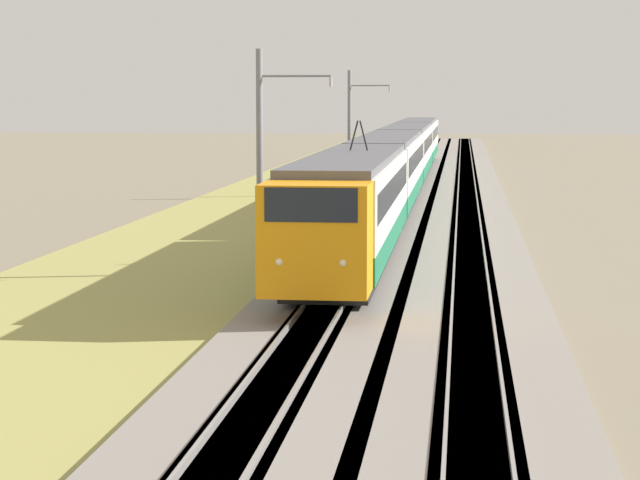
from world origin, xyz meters
The scene contains 8 objects.
ballast_main centered at (50.00, 0.00, 0.15)m, with size 240.00×4.40×0.30m.
ballast_adjacent centered at (50.00, -4.03, 0.15)m, with size 240.00×4.40×0.30m.
track_main centered at (50.00, 0.00, 0.16)m, with size 240.00×1.57×0.45m.
track_adjacent centered at (50.00, -4.03, 0.16)m, with size 240.00×1.57×0.45m.
grass_verge centered at (50.00, 6.10, 0.06)m, with size 240.00×11.50×0.12m.
passenger_train centered at (72.03, 0.00, 2.45)m, with size 85.70×2.94×5.21m.
catenary_mast_mid centered at (39.68, 2.97, 3.96)m, with size 0.22×2.56×7.65m.
catenary_mast_far centered at (73.04, 2.97, 3.94)m, with size 0.22×2.56×7.61m.
Camera 1 is at (-1.63, -3.72, 6.09)m, focal length 70.00 mm.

